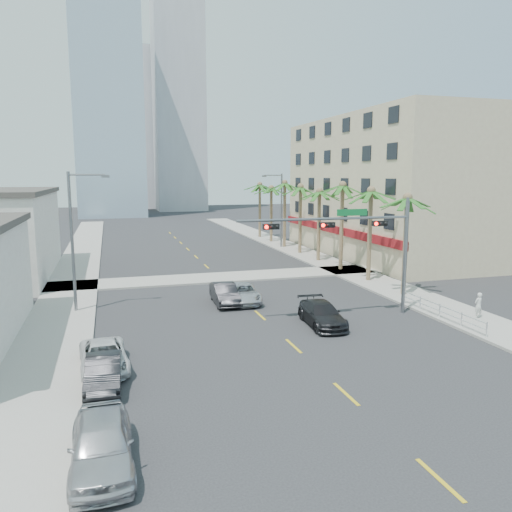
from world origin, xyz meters
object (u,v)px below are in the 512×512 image
Objects in this scene: traffic_signal_mast at (361,237)px; car_lane_left at (225,294)px; car_parked_far at (104,357)px; pedestrian at (478,305)px; car_parked_mid at (103,373)px; car_lane_right at (322,314)px; car_parked_near at (102,444)px; car_lane_center at (243,293)px.

car_lane_left is at bearing 142.78° from traffic_signal_mast.
traffic_signal_mast reaches higher than car_parked_far.
traffic_signal_mast is at bearing -32.49° from pedestrian.
pedestrian is (6.70, -2.69, -4.13)m from traffic_signal_mast.
car_parked_mid is at bearing -0.55° from pedestrian.
car_lane_right is 9.75m from pedestrian.
traffic_signal_mast is 17.12m from car_parked_mid.
car_parked_near is 20.38m from car_lane_center.
car_lane_right is at bearing 42.74° from car_parked_near.
car_lane_center is at bearing 5.92° from car_lane_left.
traffic_signal_mast is 5.34m from car_lane_right.
pedestrian is at bearing 11.78° from car_parked_mid.
traffic_signal_mast is at bearing -35.05° from car_lane_left.
car_parked_far is 12.76m from car_lane_left.
car_parked_mid is 2.56× the size of pedestrian.
car_lane_left is at bearing 47.94° from car_parked_far.
pedestrian is at bearing 23.75° from car_parked_near.
car_parked_near is at bearing -111.43° from car_lane_left.
car_lane_left is at bearing -170.47° from car_lane_center.
car_parked_mid is 13.49m from car_lane_right.
car_parked_near reaches higher than car_lane_right.
car_lane_left is 0.93× the size of car_lane_center.
car_parked_near is (-15.18, -12.56, -4.28)m from traffic_signal_mast.
car_parked_far is at bearing 89.49° from car_parked_near.
car_parked_near is 1.07× the size of car_lane_left.
pedestrian reaches higher than car_parked_near.
car_parked_far is at bearing 91.74° from car_parked_mid.
car_parked_near reaches higher than car_parked_far.
car_lane_right is at bearing 26.12° from car_parked_mid.
car_lane_center is at bearing 118.97° from car_lane_right.
traffic_signal_mast is at bearing 25.12° from car_parked_mid.
car_parked_far is 0.95× the size of car_lane_right.
car_parked_near is 24.00m from pedestrian.
car_parked_mid is at bearing -120.97° from car_lane_left.
car_lane_left is 0.92× the size of car_lane_right.
car_lane_right is at bearing -53.93° from car_lane_left.
car_parked_mid is at bearing -151.47° from car_lane_right.
car_parked_near is 1.03× the size of car_parked_far.
car_parked_near is 19.74m from car_lane_left.
car_lane_left is (7.90, 18.09, -0.07)m from car_parked_near.
car_lane_left is at bearing -41.06° from pedestrian.
car_parked_near reaches higher than car_parked_mid.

